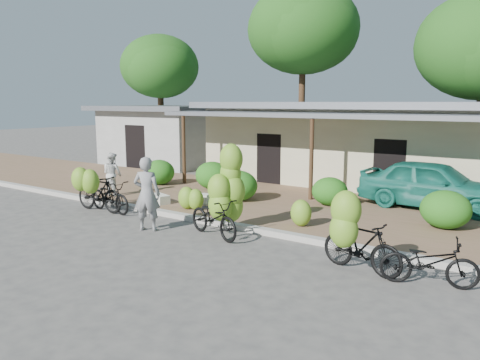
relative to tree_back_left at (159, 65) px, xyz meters
The scene contains 25 objects.
ground 19.75m from the tree_back_left, 43.77° to the right, with size 100.00×100.00×0.00m, color #4A4845.
sidewalk 16.83m from the tree_back_left, 30.66° to the right, with size 60.00×6.00×0.12m, color #845B47.
curb 18.46m from the tree_back_left, 39.07° to the right, with size 60.00×0.25×0.15m, color #A8A399.
shop_main 14.38m from the tree_back_left, ahead, with size 13.00×8.50×3.35m.
shop_grey 5.21m from the tree_back_left, 38.29° to the right, with size 7.00×6.00×3.15m.
tree_back_left is the anchor object (origin of this frame).
tree_far_center 8.74m from the tree_back_left, 20.56° to the left, with size 6.17×6.13×9.75m.
hedge_0 11.88m from the tree_back_left, 46.23° to the right, with size 1.26×1.13×0.98m, color #275A14.
hedge_1 13.22m from the tree_back_left, 36.95° to the right, with size 1.32×1.19×1.03m, color #275A14.
hedge_2 15.38m from the tree_back_left, 35.84° to the right, with size 1.28×1.15×1.00m, color #275A14.
hedge_3 17.14m from the tree_back_left, 27.18° to the right, with size 1.15×1.03×0.89m, color #275A14.
hedge_4 20.59m from the tree_back_left, 24.65° to the right, with size 1.27×1.14×0.99m, color #275A14.
bike_far_left 15.80m from the tree_back_left, 52.07° to the right, with size 1.94×1.32×1.41m.
bike_left 15.66m from the tree_back_left, 53.41° to the right, with size 1.94×1.19×1.46m.
bike_center 18.56m from the tree_back_left, 41.02° to the right, with size 2.01×1.44×2.32m.
bike_right 21.93m from the tree_back_left, 35.71° to the right, with size 1.85×1.29×1.73m.
bike_far_right 22.94m from the tree_back_left, 33.36° to the right, with size 1.84×1.08×0.91m.
loose_banana_a 16.15m from the tree_back_left, 42.99° to the right, with size 0.55×0.47×0.69m, color #7EAB2A.
loose_banana_b 16.33m from the tree_back_left, 42.05° to the right, with size 0.51×0.44×0.64m, color #7EAB2A.
loose_banana_c 18.88m from the tree_back_left, 34.37° to the right, with size 0.57×0.48×0.71m, color #7EAB2A.
sack_near 15.47m from the tree_back_left, 41.47° to the right, with size 0.85×0.40×0.30m, color white.
sack_far 15.28m from the tree_back_left, 46.10° to the right, with size 0.75×0.38×0.28m, color white.
vendor 17.75m from the tree_back_left, 47.04° to the right, with size 0.72×0.47×1.96m, color gray.
bystander 13.68m from the tree_back_left, 53.28° to the right, with size 0.73×0.57×1.50m, color silver.
teal_van 18.99m from the tree_back_left, 19.40° to the right, with size 1.76×4.38×1.49m, color #197160.
Camera 1 is at (6.80, -7.89, 3.35)m, focal length 35.00 mm.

